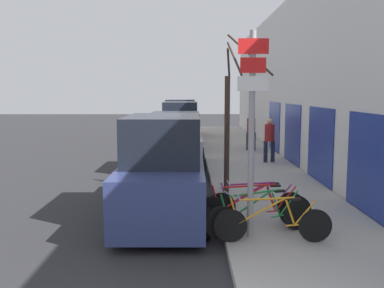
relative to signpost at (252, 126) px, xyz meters
name	(u,v)px	position (x,y,z in m)	size (l,w,h in m)	color
ground_plane	(179,174)	(-1.47, 6.84, -2.20)	(80.00, 80.00, 0.00)	#28282B
sidewalk_curb	(244,159)	(1.13, 9.64, -2.13)	(3.20, 32.00, 0.15)	#9E9B93
building_facade	(290,82)	(2.88, 9.55, 1.01)	(0.23, 32.00, 6.50)	silver
signpost	(252,126)	(0.00, 0.00, 0.00)	(0.54, 0.13, 3.74)	#939399
bicycle_0	(273,223)	(0.36, -0.30, -1.69)	(2.11, 0.44, 0.83)	black
bicycle_1	(260,215)	(0.21, 0.13, -1.69)	(2.11, 0.79, 0.85)	black
bicycle_2	(254,209)	(0.15, 0.49, -1.67)	(2.30, 0.44, 0.89)	black
bicycle_3	(256,204)	(0.26, 0.98, -1.69)	(2.06, 0.44, 0.83)	black
parked_car_0	(164,173)	(-1.69, 1.72, -1.17)	(1.99, 4.76, 2.30)	navy
parked_car_1	(176,145)	(-1.61, 7.30, -1.23)	(2.09, 4.54, 2.11)	#B2B7BC
parked_car_2	(181,129)	(-1.55, 12.77, -1.15)	(2.01, 4.45, 2.35)	silver
parked_car_3	(181,121)	(-1.64, 18.09, -1.15)	(2.20, 4.77, 2.36)	maroon
pedestrian_near	(269,137)	(1.92, 8.48, -1.09)	(0.43, 0.37, 1.67)	#1E2338
pedestrian_far	(251,129)	(1.70, 11.84, -1.08)	(0.44, 0.37, 1.68)	#333338
street_tree	(229,123)	(-0.09, 3.49, -0.19)	(1.22, 1.59, 4.14)	#3D2D23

